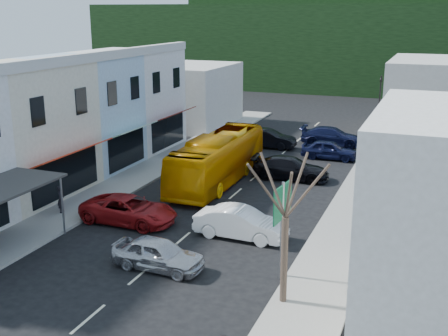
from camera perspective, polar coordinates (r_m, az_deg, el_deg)
ground at (r=28.46m, az=-4.42°, el=-7.33°), size 120.00×120.00×0.00m
sidewalk_left at (r=40.10m, az=-7.94°, el=-0.43°), size 3.00×52.00×0.15m
sidewalk_right at (r=35.53m, az=13.76°, el=-2.86°), size 3.00×52.00×0.15m
shopfront_row at (r=37.96m, az=-18.49°, el=4.09°), size 8.25×30.00×8.00m
distant_block_left at (r=56.32m, az=-3.66°, el=7.39°), size 8.00×10.00×6.00m
distant_block_right at (r=54.08m, az=20.67°, el=6.61°), size 8.00×12.00×7.00m
hillside at (r=89.68m, az=13.27°, el=12.50°), size 80.00×26.00×14.00m
bus at (r=37.22m, az=-0.62°, el=0.82°), size 2.65×11.63×3.10m
car_silver at (r=25.33m, az=-6.73°, el=-8.68°), size 4.45×1.94×1.40m
car_white at (r=28.46m, az=1.71°, el=-5.76°), size 4.45×1.92×1.40m
car_red at (r=30.82m, az=-9.63°, el=-4.28°), size 4.64×2.00×1.40m
car_black_near at (r=38.47m, az=6.77°, el=-0.11°), size 4.60×2.09×1.40m
car_navy_mid at (r=44.16m, az=10.65°, el=1.79°), size 4.42×1.84×1.40m
car_black_far at (r=47.20m, az=4.45°, el=2.91°), size 4.43×1.87×1.40m
car_navy_far at (r=48.84m, az=10.91°, el=3.11°), size 4.56×1.99×1.40m
pedestrian_left at (r=32.78m, az=-16.25°, el=-2.92°), size 0.61×0.71×1.70m
direction_sign at (r=23.84m, az=5.89°, el=-6.42°), size 0.60×2.00×4.34m
street_tree at (r=21.27m, az=6.27°, el=-5.01°), size 3.23×3.23×7.25m
traffic_signal at (r=53.53m, az=15.49°, el=6.13°), size 0.88×1.26×5.46m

